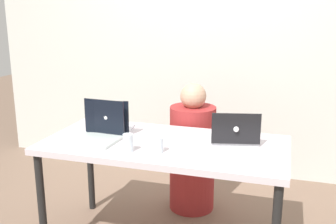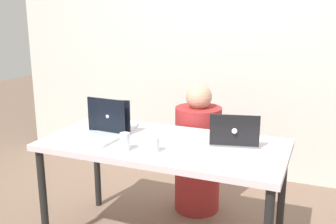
# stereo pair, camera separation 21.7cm
# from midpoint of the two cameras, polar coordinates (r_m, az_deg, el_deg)

# --- Properties ---
(back_wall) EXTENTS (4.50, 0.10, 2.34)m
(back_wall) POSITION_cam_midpoint_polar(r_m,az_deg,el_deg) (3.79, 4.55, 8.56)
(back_wall) COLOR silver
(back_wall) RESTS_ON ground
(desk) EXTENTS (1.54, 0.75, 0.74)m
(desk) POSITION_cam_midpoint_polar(r_m,az_deg,el_deg) (2.53, -2.97, -5.89)
(desk) COLOR silver
(desk) RESTS_ON ground
(person_at_center) EXTENTS (0.38, 0.38, 1.03)m
(person_at_center) POSITION_cam_midpoint_polar(r_m,az_deg,el_deg) (3.12, 1.56, -6.18)
(person_at_center) COLOR maroon
(person_at_center) RESTS_ON ground
(laptop_back_right) EXTENTS (0.34, 0.28, 0.21)m
(laptop_back_right) POSITION_cam_midpoint_polar(r_m,az_deg,el_deg) (2.50, 7.20, -3.47)
(laptop_back_right) COLOR silver
(laptop_back_right) RESTS_ON desk
(laptop_back_left) EXTENTS (0.34, 0.31, 0.24)m
(laptop_back_left) POSITION_cam_midpoint_polar(r_m,az_deg,el_deg) (2.76, -10.63, -1.81)
(laptop_back_left) COLOR silver
(laptop_back_left) RESTS_ON desk
(laptop_front_left) EXTENTS (0.30, 0.30, 0.25)m
(laptop_front_left) POSITION_cam_midpoint_polar(r_m,az_deg,el_deg) (2.60, -12.45, -2.83)
(laptop_front_left) COLOR silver
(laptop_front_left) RESTS_ON desk
(water_glass_center) EXTENTS (0.06, 0.06, 0.09)m
(water_glass_center) POSITION_cam_midpoint_polar(r_m,az_deg,el_deg) (2.33, -4.15, -4.96)
(water_glass_center) COLOR silver
(water_glass_center) RESTS_ON desk
(water_glass_left) EXTENTS (0.06, 0.06, 0.11)m
(water_glass_left) POSITION_cam_midpoint_polar(r_m,az_deg,el_deg) (2.36, -8.46, -4.65)
(water_glass_left) COLOR silver
(water_glass_left) RESTS_ON desk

